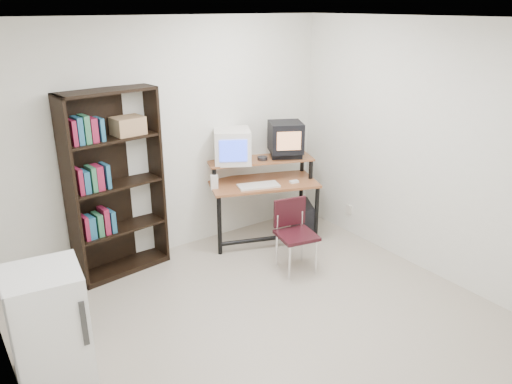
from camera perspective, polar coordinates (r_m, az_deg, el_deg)
floor at (r=4.56m, az=2.30°, el=-15.70°), size 4.00×4.00×0.01m
ceiling at (r=3.68m, az=2.91°, el=19.10°), size 4.00×4.00×0.01m
back_wall at (r=5.58m, az=-9.95°, el=5.84°), size 4.00×0.01×2.60m
left_wall at (r=3.25m, az=-27.17°, el=-7.33°), size 0.01×4.00×2.60m
right_wall at (r=5.33m, az=20.07°, el=4.17°), size 0.01×4.00×2.60m
computer_desk at (r=5.92m, az=0.74°, el=0.87°), size 1.39×1.01×0.98m
crt_monitor at (r=5.79m, az=-2.75°, el=5.28°), size 0.56×0.56×0.39m
vcr at (r=6.01m, az=3.47°, el=4.31°), size 0.44×0.41×0.08m
crt_tv at (r=5.94m, az=3.41°, el=6.29°), size 0.50×0.49×0.35m
cd_spindle at (r=5.88m, az=0.73°, el=3.81°), size 0.13×0.13×0.05m
keyboard at (r=5.73m, az=0.29°, el=0.66°), size 0.51×0.34×0.03m
mousepad at (r=5.88m, az=4.40°, el=0.96°), size 0.24×0.20×0.01m
mouse at (r=5.87m, az=4.37°, el=1.14°), size 0.11×0.08×0.03m
desk_speaker at (r=5.68m, az=-4.80°, el=1.13°), size 0.10×0.10×0.17m
pc_tower at (r=6.19m, az=5.34°, el=-3.14°), size 0.38×0.49×0.42m
school_chair at (r=5.33m, az=4.36°, el=-4.12°), size 0.45×0.45×0.77m
bookshelf at (r=5.30m, az=-15.99°, el=1.02°), size 1.00×0.44×1.94m
mini_fridge at (r=4.16m, az=-22.52°, el=-13.85°), size 0.59×0.60×0.90m
wall_outlet at (r=6.33m, az=10.56°, el=-1.96°), size 0.02×0.08×0.12m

